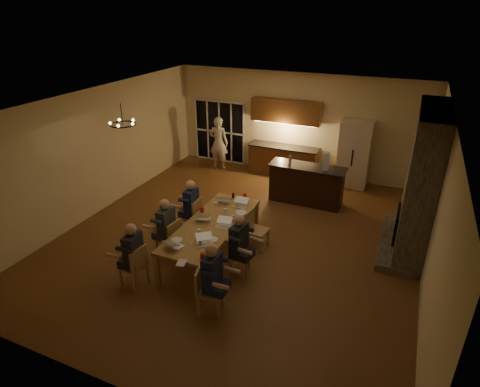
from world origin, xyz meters
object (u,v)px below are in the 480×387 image
object	(u,v)px
chair_left_mid	(168,238)
can_silver	(200,237)
person_right_mid	(239,245)
plate_near	(212,240)
bar_bottle	(290,160)
bar_island	(306,184)
mug_front	(199,231)
laptop_d	(223,223)
redcup_far	(245,196)
person_left_near	(134,255)
chandelier	(123,124)
chair_right_mid	(239,255)
laptop_c	(203,214)
laptop_f	(240,202)
person_left_far	(192,207)
redcup_near	(202,256)
plate_left	(176,240)
laptop_e	(225,197)
can_right	(233,218)
dining_table	(212,238)
mug_back	(216,204)
chair_right_far	(257,230)
redcup_mid	(202,209)
chair_right_near	(210,290)
person_left_mid	(167,228)
refrigerator	(354,154)
mug_mid	(225,211)
person_right_near	(212,278)
can_cola	(233,196)
bar_blender	(326,161)
chair_left_near	(133,265)
laptop_a	(175,241)
plate_far	(241,212)
chair_left_far	(190,216)

from	to	relation	value
chair_left_mid	can_silver	xyz separation A→B (m)	(0.93, -0.22, 0.37)
person_right_mid	plate_near	size ratio (longest dim) A/B	5.88
bar_bottle	bar_island	bearing A→B (deg)	4.56
mug_front	plate_near	size ratio (longest dim) A/B	0.43
bar_island	laptop_d	world-z (taller)	bar_island
redcup_far	plate_near	xyz separation A→B (m)	(0.15, -2.04, -0.05)
person_left_near	chandelier	xyz separation A→B (m)	(-1.13, 1.50, 2.06)
chair_right_mid	person_right_mid	bearing A→B (deg)	-172.19
laptop_c	laptop_f	xyz separation A→B (m)	(0.51, 0.87, 0.00)
bar_island	person_left_far	size ratio (longest dim) A/B	1.49
redcup_near	plate_left	distance (m)	0.85
person_left_near	laptop_e	distance (m)	2.78
can_right	dining_table	bearing A→B (deg)	-137.78
laptop_c	mug_back	size ratio (longest dim) A/B	3.20
redcup_far	bar_bottle	distance (m)	1.93
chair_right_far	redcup_mid	xyz separation A→B (m)	(-1.28, -0.22, 0.37)
chandelier	chair_right_mid	bearing A→B (deg)	-7.00
chair_right_near	person_left_near	xyz separation A→B (m)	(-1.67, 0.07, 0.24)
laptop_f	redcup_mid	xyz separation A→B (m)	(-0.70, -0.58, -0.05)
person_left_mid	laptop_f	distance (m)	1.83
refrigerator	person_left_near	distance (m)	7.27
chair_right_mid	mug_front	distance (m)	0.96
person_left_near	plate_near	distance (m)	1.54
redcup_far	dining_table	bearing A→B (deg)	-96.14
mug_mid	person_right_near	bearing A→B (deg)	-70.20
person_left_near	chandelier	world-z (taller)	chandelier
chair_right_far	can_cola	world-z (taller)	chair_right_far
bar_island	laptop_c	xyz separation A→B (m)	(-1.49, -3.19, 0.32)
laptop_d	redcup_near	size ratio (longest dim) A/B	2.67
redcup_mid	redcup_far	world-z (taller)	same
laptop_c	bar_blender	distance (m)	3.73
laptop_e	redcup_mid	bearing A→B (deg)	69.19
refrigerator	laptop_f	bearing A→B (deg)	-115.86
person_left_far	chair_left_near	bearing A→B (deg)	-5.17
mug_back	bar_island	bearing A→B (deg)	58.86
chair_right_mid	refrigerator	bearing A→B (deg)	-28.99
chandelier	mug_back	size ratio (longest dim) A/B	5.40
redcup_far	redcup_near	bearing A→B (deg)	-84.05
plate_near	laptop_c	bearing A→B (deg)	129.71
redcup_near	can_cola	size ratio (longest dim) A/B	1.00
chair_right_far	laptop_a	world-z (taller)	laptop_a
laptop_e	can_silver	size ratio (longest dim) A/B	2.67
person_right_mid	plate_near	world-z (taller)	person_right_mid
chair_left_near	laptop_d	bearing A→B (deg)	150.10
redcup_mid	can_right	xyz separation A→B (m)	(0.82, -0.07, 0.00)
plate_far	mug_front	bearing A→B (deg)	-110.62
chair_left_near	chair_left_far	xyz separation A→B (m)	(0.01, 2.20, 0.00)
mug_mid	plate_near	distance (m)	1.19
person_left_far	dining_table	bearing A→B (deg)	51.54
person_left_mid	person_left_far	world-z (taller)	same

